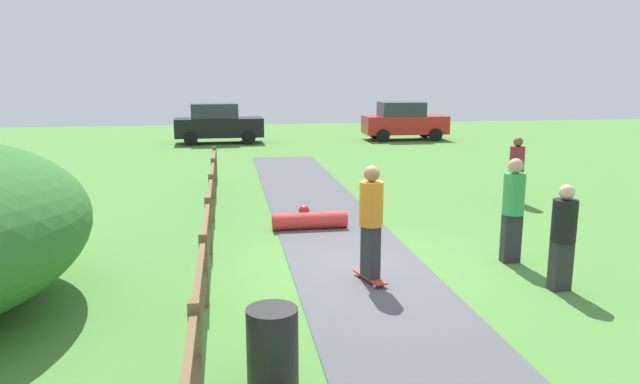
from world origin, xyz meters
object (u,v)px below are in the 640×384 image
trash_bin (273,348)px  bystander_black (563,233)px  skater_fallen (309,220)px  bystander_green (513,205)px  parked_car_red (404,121)px  parked_car_black (218,123)px  skater_riding (371,217)px  bystander_maroon (517,167)px

trash_bin → bystander_black: size_ratio=0.53×
skater_fallen → trash_bin: bearing=-101.4°
bystander_green → parked_car_red: (3.96, 19.47, -0.09)m
parked_car_red → parked_car_black: 9.33m
skater_riding → parked_car_black: skater_riding is taller
trash_bin → parked_car_red: (8.53, 23.11, 0.51)m
bystander_maroon → parked_car_red: bearing=84.2°
skater_riding → bystander_maroon: (5.21, 5.29, -0.14)m
bystander_green → bystander_black: bystander_green is taller
skater_riding → parked_car_black: bearing=97.4°
bystander_black → skater_riding: bearing=164.7°
skater_riding → bystander_green: size_ratio=1.01×
bystander_black → parked_car_red: size_ratio=0.40×
bystander_green → parked_car_black: size_ratio=0.44×
trash_bin → bystander_black: bystander_black is taller
trash_bin → bystander_maroon: 10.88m
parked_car_black → bystander_green: bearing=-74.6°
skater_fallen → skater_riding: bearing=-81.8°
parked_car_black → skater_fallen: bearing=-82.7°
trash_bin → parked_car_red: size_ratio=0.21×
parked_car_black → bystander_maroon: bearing=-62.1°
bystander_black → parked_car_red: bearing=79.6°
trash_bin → parked_car_black: parked_car_black is taller
skater_riding → bystander_black: size_ratio=1.13×
trash_bin → parked_car_black: 23.13m
bystander_green → bystander_black: (0.12, -1.42, -0.13)m
trash_bin → bystander_maroon: size_ratio=0.52×
trash_bin → bystander_maroon: bearing=49.7°
trash_bin → bystander_black: (4.69, 2.22, 0.48)m
skater_fallen → parked_car_red: size_ratio=0.39×
skater_riding → parked_car_black: 20.28m
parked_car_black → trash_bin: bearing=-88.0°
trash_bin → bystander_green: 5.88m
skater_riding → bystander_green: (2.75, 0.64, -0.04)m
skater_fallen → parked_car_red: 18.13m
bystander_maroon → parked_car_red: (1.50, 14.83, 0.01)m
skater_fallen → bystander_black: 5.50m
bystander_black → parked_car_red: parked_car_red is taller
parked_car_black → skater_riding: bearing=-82.6°
skater_fallen → parked_car_black: parked_car_black is taller
bystander_maroon → bystander_black: bystander_maroon is taller
skater_riding → bystander_green: 2.82m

